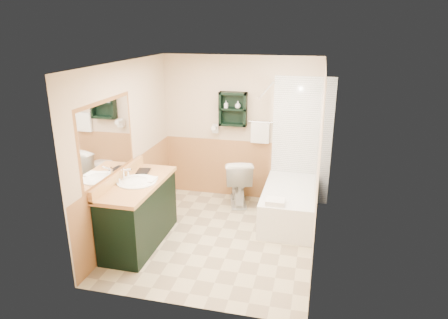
# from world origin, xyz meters

# --- Properties ---
(floor) EXTENTS (3.00, 3.00, 0.00)m
(floor) POSITION_xyz_m (0.00, 0.00, 0.00)
(floor) COLOR beige
(floor) RESTS_ON ground
(back_wall) EXTENTS (2.60, 0.04, 2.40)m
(back_wall) POSITION_xyz_m (0.00, 1.52, 1.20)
(back_wall) COLOR beige
(back_wall) RESTS_ON ground
(left_wall) EXTENTS (0.04, 3.00, 2.40)m
(left_wall) POSITION_xyz_m (-1.32, 0.00, 1.20)
(left_wall) COLOR beige
(left_wall) RESTS_ON ground
(right_wall) EXTENTS (0.04, 3.00, 2.40)m
(right_wall) POSITION_xyz_m (1.32, 0.00, 1.20)
(right_wall) COLOR beige
(right_wall) RESTS_ON ground
(ceiling) EXTENTS (2.60, 3.00, 0.04)m
(ceiling) POSITION_xyz_m (0.00, 0.00, 2.42)
(ceiling) COLOR white
(ceiling) RESTS_ON back_wall
(wainscot_left) EXTENTS (2.98, 2.98, 1.00)m
(wainscot_left) POSITION_xyz_m (-1.29, 0.00, 0.50)
(wainscot_left) COLOR tan
(wainscot_left) RESTS_ON left_wall
(wainscot_back) EXTENTS (2.58, 2.58, 1.00)m
(wainscot_back) POSITION_xyz_m (0.00, 1.49, 0.50)
(wainscot_back) COLOR tan
(wainscot_back) RESTS_ON back_wall
(mirror_frame) EXTENTS (1.30, 1.30, 1.00)m
(mirror_frame) POSITION_xyz_m (-1.27, -0.55, 1.50)
(mirror_frame) COLOR #985A31
(mirror_frame) RESTS_ON left_wall
(mirror_glass) EXTENTS (1.20, 1.20, 0.90)m
(mirror_glass) POSITION_xyz_m (-1.27, -0.55, 1.50)
(mirror_glass) COLOR white
(mirror_glass) RESTS_ON left_wall
(tile_right) EXTENTS (1.50, 1.50, 2.10)m
(tile_right) POSITION_xyz_m (1.28, 0.75, 1.05)
(tile_right) COLOR white
(tile_right) RESTS_ON right_wall
(tile_back) EXTENTS (0.95, 0.95, 2.10)m
(tile_back) POSITION_xyz_m (1.03, 1.48, 1.05)
(tile_back) COLOR white
(tile_back) RESTS_ON back_wall
(tile_accent) EXTENTS (1.50, 1.50, 0.10)m
(tile_accent) POSITION_xyz_m (1.27, 0.75, 1.90)
(tile_accent) COLOR #144735
(tile_accent) RESTS_ON right_wall
(wall_shelf) EXTENTS (0.45, 0.15, 0.55)m
(wall_shelf) POSITION_xyz_m (-0.10, 1.41, 1.55)
(wall_shelf) COLOR black
(wall_shelf) RESTS_ON back_wall
(hair_dryer) EXTENTS (0.10, 0.24, 0.18)m
(hair_dryer) POSITION_xyz_m (-0.40, 1.43, 1.20)
(hair_dryer) COLOR silver
(hair_dryer) RESTS_ON back_wall
(towel_bar) EXTENTS (0.40, 0.06, 0.40)m
(towel_bar) POSITION_xyz_m (0.35, 1.45, 1.35)
(towel_bar) COLOR white
(towel_bar) RESTS_ON back_wall
(curtain_rod) EXTENTS (0.03, 1.60, 0.03)m
(curtain_rod) POSITION_xyz_m (0.53, 0.75, 2.00)
(curtain_rod) COLOR silver
(curtain_rod) RESTS_ON back_wall
(shower_curtain) EXTENTS (1.05, 1.05, 1.70)m
(shower_curtain) POSITION_xyz_m (0.53, 0.92, 1.15)
(shower_curtain) COLOR #C5BA95
(shower_curtain) RESTS_ON curtain_rod
(vanity) EXTENTS (0.59, 1.40, 0.89)m
(vanity) POSITION_xyz_m (-0.99, -0.39, 0.44)
(vanity) COLOR black
(vanity) RESTS_ON ground
(bathtub) EXTENTS (0.77, 1.50, 0.52)m
(bathtub) POSITION_xyz_m (0.93, 0.78, 0.26)
(bathtub) COLOR white
(bathtub) RESTS_ON ground
(toilet) EXTENTS (0.63, 0.88, 0.77)m
(toilet) POSITION_xyz_m (0.04, 1.20, 0.39)
(toilet) COLOR white
(toilet) RESTS_ON ground
(counter_towel) EXTENTS (0.26, 0.20, 0.04)m
(counter_towel) POSITION_xyz_m (-0.90, -0.32, 0.91)
(counter_towel) COLOR white
(counter_towel) RESTS_ON vanity
(vanity_book) EXTENTS (0.17, 0.05, 0.23)m
(vanity_book) POSITION_xyz_m (-1.16, -0.02, 1.01)
(vanity_book) COLOR black
(vanity_book) RESTS_ON vanity
(tub_towel) EXTENTS (0.26, 0.22, 0.07)m
(tub_towel) POSITION_xyz_m (0.77, 0.17, 0.55)
(tub_towel) COLOR white
(tub_towel) RESTS_ON bathtub
(soap_bottle_a) EXTENTS (0.07, 0.12, 0.05)m
(soap_bottle_a) POSITION_xyz_m (-0.21, 1.40, 1.59)
(soap_bottle_a) COLOR white
(soap_bottle_a) RESTS_ON wall_shelf
(soap_bottle_b) EXTENTS (0.10, 0.12, 0.09)m
(soap_bottle_b) POSITION_xyz_m (-0.02, 1.40, 1.61)
(soap_bottle_b) COLOR white
(soap_bottle_b) RESTS_ON wall_shelf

